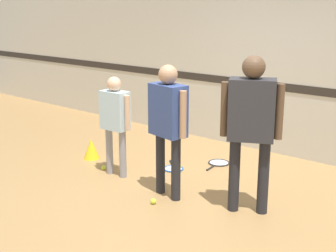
# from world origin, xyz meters

# --- Properties ---
(ground_plane) EXTENTS (16.00, 16.00, 0.00)m
(ground_plane) POSITION_xyz_m (0.00, 0.00, 0.00)
(ground_plane) COLOR #A87F4C
(wall_back) EXTENTS (16.00, 0.07, 3.20)m
(wall_back) POSITION_xyz_m (0.00, 2.28, 1.60)
(wall_back) COLOR beige
(wall_back) RESTS_ON ground_plane
(person_instructor) EXTENTS (0.58, 0.31, 1.55)m
(person_instructor) POSITION_xyz_m (-0.21, -0.05, 0.96)
(person_instructor) COLOR #232328
(person_instructor) RESTS_ON ground_plane
(person_student_left) EXTENTS (0.50, 0.22, 1.31)m
(person_student_left) POSITION_xyz_m (-1.17, 0.04, 0.81)
(person_student_left) COLOR gray
(person_student_left) RESTS_ON ground_plane
(person_student_right) EXTENTS (0.58, 0.45, 1.70)m
(person_student_right) POSITION_xyz_m (0.73, 0.18, 1.05)
(person_student_right) COLOR #232328
(person_student_right) RESTS_ON ground_plane
(racket_spare_on_floor) EXTENTS (0.45, 0.43, 0.03)m
(racket_spare_on_floor) POSITION_xyz_m (-0.75, 0.70, 0.01)
(racket_spare_on_floor) COLOR blue
(racket_spare_on_floor) RESTS_ON ground_plane
(racket_second_spare) EXTENTS (0.34, 0.54, 0.03)m
(racket_second_spare) POSITION_xyz_m (-0.39, 1.28, 0.01)
(racket_second_spare) COLOR #28282D
(racket_second_spare) RESTS_ON ground_plane
(tennis_ball_near_instructor) EXTENTS (0.07, 0.07, 0.07)m
(tennis_ball_near_instructor) POSITION_xyz_m (-0.18, -0.34, 0.03)
(tennis_ball_near_instructor) COLOR #CCE038
(tennis_ball_near_instructor) RESTS_ON ground_plane
(tennis_ball_by_spare_racket) EXTENTS (0.07, 0.07, 0.07)m
(tennis_ball_by_spare_racket) POSITION_xyz_m (-0.69, 0.76, 0.03)
(tennis_ball_by_spare_racket) COLOR #CCE038
(tennis_ball_by_spare_racket) RESTS_ON ground_plane
(tennis_ball_stray_left) EXTENTS (0.07, 0.07, 0.07)m
(tennis_ball_stray_left) POSITION_xyz_m (-1.45, 0.06, 0.03)
(tennis_ball_stray_left) COLOR #CCE038
(tennis_ball_stray_left) RESTS_ON ground_plane
(training_cone) EXTENTS (0.24, 0.24, 0.29)m
(training_cone) POSITION_xyz_m (-1.95, 0.28, 0.15)
(training_cone) COLOR yellow
(training_cone) RESTS_ON ground_plane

